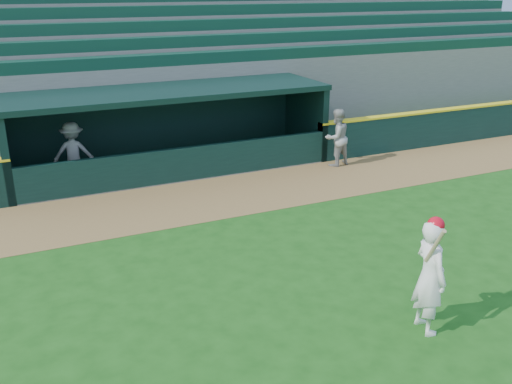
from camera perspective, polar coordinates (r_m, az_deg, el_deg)
ground at (r=11.01m, az=3.53°, el=-9.00°), size 120.00×120.00×0.00m
warning_track at (r=15.09m, az=-5.25°, el=-0.69°), size 40.00×3.00×0.01m
field_wall_right at (r=23.06m, az=23.28°, el=6.63°), size 15.50×0.30×1.20m
wall_stripe_right at (r=22.94m, az=23.49°, el=8.15°), size 15.50×0.32×0.06m
dugout_player_front at (r=17.78m, az=8.07°, el=5.42°), size 0.97×0.81×1.78m
dugout_player_inside at (r=16.90m, az=-17.80°, el=3.78°), size 1.23×0.87×1.74m
dugout at (r=17.54m, az=-8.86°, el=6.75°), size 9.40×2.80×2.46m
stands at (r=21.71m, az=-12.54°, el=11.86°), size 34.50×6.25×7.51m
batter_at_plate at (r=9.56m, az=17.00°, el=-7.94°), size 0.56×0.85×2.01m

